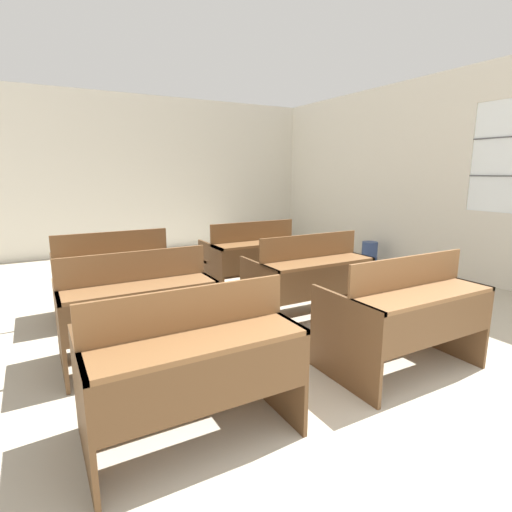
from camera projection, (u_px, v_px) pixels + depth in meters
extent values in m
cube|color=beige|center=(134.00, 175.00, 7.58)|extent=(7.30, 0.06, 2.93)
cube|color=beige|center=(426.00, 238.00, 6.28)|extent=(0.06, 7.50, 1.00)
cube|color=beige|center=(439.00, 91.00, 5.83)|extent=(0.06, 7.50, 0.51)
cube|color=beige|center=(360.00, 161.00, 7.36)|extent=(0.06, 4.38, 1.43)
cube|color=brown|center=(83.00, 409.00, 2.04)|extent=(0.03, 0.74, 0.67)
cube|color=brown|center=(273.00, 359.00, 2.58)|extent=(0.03, 0.74, 0.67)
cube|color=brown|center=(200.00, 342.00, 2.07)|extent=(1.17, 0.34, 0.03)
cube|color=brown|center=(213.00, 385.00, 1.97)|extent=(1.11, 0.02, 0.30)
cube|color=brown|center=(189.00, 309.00, 2.17)|extent=(1.17, 0.02, 0.24)
cube|color=brown|center=(176.00, 353.00, 2.49)|extent=(1.17, 0.27, 0.03)
cube|color=brown|center=(177.00, 391.00, 2.54)|extent=(1.11, 0.04, 0.04)
cube|color=brown|center=(343.00, 342.00, 2.85)|extent=(0.03, 0.74, 0.67)
cube|color=brown|center=(446.00, 314.00, 3.39)|extent=(0.03, 0.74, 0.67)
cube|color=brown|center=(425.00, 295.00, 2.88)|extent=(1.17, 0.34, 0.03)
cube|color=brown|center=(442.00, 323.00, 2.78)|extent=(1.11, 0.02, 0.30)
cube|color=brown|center=(408.00, 272.00, 2.98)|extent=(1.17, 0.02, 0.24)
cube|color=brown|center=(377.00, 309.00, 3.30)|extent=(1.17, 0.27, 0.03)
cube|color=brown|center=(376.00, 338.00, 3.35)|extent=(1.11, 0.04, 0.04)
cube|color=brown|center=(60.00, 332.00, 3.02)|extent=(0.03, 0.74, 0.67)
cube|color=brown|center=(201.00, 307.00, 3.56)|extent=(0.03, 0.74, 0.67)
cube|color=brown|center=(140.00, 288.00, 3.05)|extent=(1.17, 0.34, 0.03)
cube|color=brown|center=(146.00, 314.00, 2.95)|extent=(1.11, 0.02, 0.30)
cube|color=brown|center=(134.00, 266.00, 3.16)|extent=(1.17, 0.02, 0.24)
cube|color=brown|center=(130.00, 302.00, 3.47)|extent=(1.17, 0.27, 0.03)
cube|color=brown|center=(132.00, 330.00, 3.53)|extent=(1.11, 0.04, 0.04)
cube|color=brown|center=(258.00, 296.00, 3.88)|extent=(0.03, 0.74, 0.67)
cube|color=brown|center=(348.00, 281.00, 4.43)|extent=(0.03, 0.74, 0.67)
cube|color=brown|center=(319.00, 262.00, 3.92)|extent=(1.17, 0.34, 0.03)
cube|color=brown|center=(329.00, 282.00, 3.82)|extent=(1.11, 0.02, 0.30)
cube|color=brown|center=(310.00, 246.00, 4.02)|extent=(1.17, 0.02, 0.24)
cube|color=brown|center=(293.00, 276.00, 4.34)|extent=(1.17, 0.27, 0.03)
cube|color=brown|center=(293.00, 299.00, 4.39)|extent=(1.11, 0.04, 0.04)
cube|color=brown|center=(56.00, 291.00, 4.06)|extent=(0.03, 0.74, 0.67)
cube|color=brown|center=(165.00, 277.00, 4.61)|extent=(0.03, 0.74, 0.67)
cube|color=brown|center=(115.00, 258.00, 4.10)|extent=(1.17, 0.34, 0.03)
cube|color=brown|center=(120.00, 277.00, 4.00)|extent=(1.11, 0.02, 0.30)
cube|color=brown|center=(112.00, 243.00, 4.20)|extent=(1.17, 0.02, 0.24)
cube|color=brown|center=(110.00, 272.00, 4.52)|extent=(1.17, 0.27, 0.03)
cube|color=brown|center=(112.00, 294.00, 4.57)|extent=(1.11, 0.04, 0.04)
cube|color=#53371E|center=(211.00, 270.00, 4.90)|extent=(0.03, 0.74, 0.67)
cube|color=#53371E|center=(288.00, 261.00, 5.44)|extent=(0.03, 0.74, 0.67)
cube|color=brown|center=(259.00, 244.00, 4.93)|extent=(1.17, 0.34, 0.03)
cube|color=#53371E|center=(266.00, 259.00, 4.83)|extent=(1.11, 0.02, 0.30)
cube|color=brown|center=(253.00, 231.00, 5.04)|extent=(1.17, 0.02, 0.24)
cube|color=brown|center=(243.00, 256.00, 5.36)|extent=(1.17, 0.27, 0.03)
cube|color=#53371E|center=(243.00, 275.00, 5.41)|extent=(1.11, 0.04, 0.04)
cylinder|color=#33477A|center=(370.00, 252.00, 6.89)|extent=(0.26, 0.26, 0.34)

